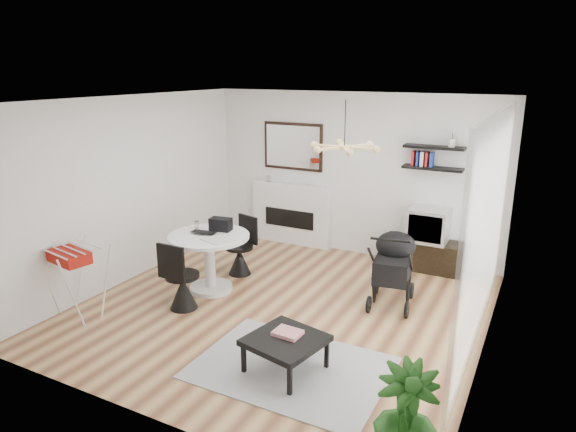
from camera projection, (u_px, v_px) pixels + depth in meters
The scene contains 25 objects.
floor at pixel (282, 308), 6.79m from camera, with size 5.00×5.00×0.00m, color brown.
ceiling at pixel (281, 100), 6.04m from camera, with size 5.00×5.00×0.00m, color white.
wall_back at pixel (352, 175), 8.55m from camera, with size 5.00×5.00×0.00m, color white.
wall_left at pixel (131, 189), 7.53m from camera, with size 5.00×5.00×0.00m, color white.
wall_right at pixel (494, 240), 5.31m from camera, with size 5.00×5.00×0.00m, color white.
sheer_curtain at pixel (486, 233), 5.52m from camera, with size 0.04×3.60×2.60m, color white.
fireplace at pixel (291, 206), 9.16m from camera, with size 1.50×0.17×2.16m.
shelf_lower at pixel (433, 168), 7.78m from camera, with size 0.90×0.25×0.04m, color black.
shelf_upper at pixel (434, 147), 7.69m from camera, with size 0.90×0.25×0.04m, color black.
pendant_lamp at pixel (344, 147), 6.14m from camera, with size 0.90×0.90×0.10m, color #D9B572, non-canonical shape.
tv_console at pixel (424, 255), 8.07m from camera, with size 1.27×0.44×0.47m, color black.
crt_tv at pixel (428, 225), 7.92m from camera, with size 0.59×0.52×0.52m.
dining_table at pixel (210, 254), 7.21m from camera, with size 1.13×1.13×0.83m.
laptop at pixel (202, 234), 7.13m from camera, with size 0.37×0.24×0.03m, color black.
black_bag at pixel (221, 224), 7.31m from camera, with size 0.30×0.18×0.18m, color black.
newspaper at pixel (217, 240), 6.92m from camera, with size 0.37×0.31×0.01m, color silver.
drinking_glass at pixel (197, 225), 7.43m from camera, with size 0.06×0.06×0.10m, color white.
chair_far at pixel (240, 256), 7.87m from camera, with size 0.45×0.47×0.89m.
chair_near at pixel (182, 288), 6.71m from camera, with size 0.45×0.45×0.94m.
drying_rack at pixel (76, 281), 6.44m from camera, with size 0.72×0.69×0.94m.
stroller at pixel (393, 271), 6.84m from camera, with size 0.66×0.93×1.08m.
rug at pixel (291, 368), 5.44m from camera, with size 2.00×1.44×0.01m, color #9D9D9D.
coffee_table at pixel (286, 341), 5.31m from camera, with size 0.85×0.85×0.37m.
magazines at pixel (288, 333), 5.35m from camera, with size 0.28×0.22×0.04m, color #D4353C.
potted_plant at pixel (405, 418), 3.99m from camera, with size 0.50×0.50×0.89m, color #1E5217.
Camera 1 is at (2.93, -5.45, 3.07)m, focal length 32.00 mm.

